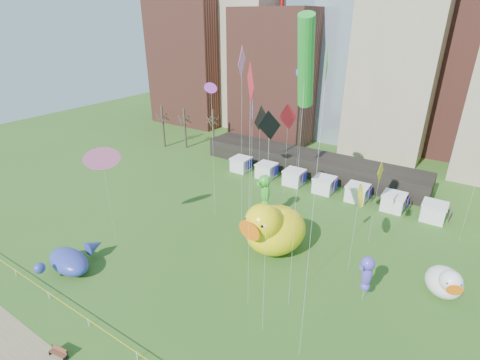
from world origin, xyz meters
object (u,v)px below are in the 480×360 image
Objects in this scene: small_duck at (445,282)px; whale_inflatable at (71,260)px; big_duck at (273,228)px; seahorse_green at (265,189)px; seahorse_purple at (367,272)px; park_bench at (59,352)px.

whale_inflatable is at bearing -174.48° from small_duck.
seahorse_green is (-4.12, 5.36, 1.56)m from big_duck.
seahorse_green is 0.89× the size of whale_inflatable.
big_duck is at bearing -170.73° from seahorse_purple.
big_duck is 6.94m from seahorse_green.
seahorse_green reaches higher than park_bench.
park_bench is at bearing -80.36° from seahorse_green.
seahorse_green is (-21.13, 2.64, 3.02)m from small_duck.
seahorse_green is 3.90× the size of park_bench.
seahorse_purple is 2.92× the size of park_bench.
seahorse_purple is at bearing -1.12° from big_duck.
big_duck is 22.76m from park_bench.
small_duck is 21.51m from seahorse_green.
seahorse_green is 16.79m from seahorse_purple.
big_duck is 1.25× the size of whale_inflatable.
small_duck is 0.76× the size of seahorse_green.
whale_inflatable is at bearing -135.08° from seahorse_purple.
small_duck is 37.27m from whale_inflatable.
whale_inflatable is (-11.96, -19.77, -3.47)m from seahorse_green.
seahorse_green is at bearing 63.63° from whale_inflatable.
seahorse_green reaches higher than seahorse_purple.
park_bench is (-7.21, -21.43, -2.59)m from big_duck.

